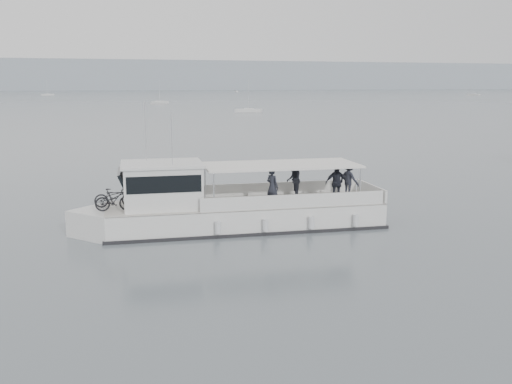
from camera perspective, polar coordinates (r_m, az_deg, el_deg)
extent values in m
plane|color=slate|center=(26.75, -12.82, -3.38)|extent=(1400.00, 1400.00, 0.00)
cube|color=#939EA8|center=(585.97, -16.84, 11.10)|extent=(1400.00, 90.00, 28.00)
cube|color=silver|center=(25.87, -1.06, -2.54)|extent=(12.47, 4.16, 1.33)
cube|color=silver|center=(25.42, -14.76, -3.15)|extent=(3.32, 3.32, 1.33)
cube|color=beige|center=(25.73, -1.07, -1.10)|extent=(12.47, 4.16, 0.06)
cube|color=black|center=(25.97, -1.06, -3.42)|extent=(12.68, 4.30, 0.18)
cube|color=silver|center=(27.58, 2.03, 0.35)|extent=(8.16, 0.70, 0.61)
cube|color=silver|center=(24.60, 3.86, -0.95)|extent=(8.16, 0.70, 0.61)
cube|color=silver|center=(27.50, 11.45, 0.11)|extent=(0.34, 3.27, 0.61)
cube|color=silver|center=(25.10, -9.33, 0.59)|extent=(3.46, 2.99, 1.84)
cube|color=black|center=(25.04, -12.96, 0.79)|extent=(0.76, 2.59, 1.18)
cube|color=black|center=(25.05, -9.36, 1.28)|extent=(3.26, 3.02, 0.72)
cube|color=silver|center=(24.95, -9.40, 2.79)|extent=(3.68, 3.21, 0.10)
cube|color=white|center=(25.80, 2.49, 2.73)|extent=(7.16, 3.57, 0.08)
cylinder|color=silver|center=(23.91, -4.24, 0.01)|extent=(0.07, 0.07, 1.69)
cylinder|color=silver|center=(26.70, -5.12, 1.14)|extent=(0.07, 0.07, 1.69)
cylinder|color=silver|center=(25.65, 10.38, 0.60)|extent=(0.07, 0.07, 1.69)
cylinder|color=silver|center=(28.27, 8.14, 1.61)|extent=(0.07, 0.07, 1.69)
cylinder|color=silver|center=(25.69, -10.98, 5.95)|extent=(0.03, 0.03, 2.66)
cylinder|color=silver|center=(24.13, -8.42, 5.24)|extent=(0.03, 0.03, 2.25)
cylinder|color=silver|center=(23.88, -3.82, -3.57)|extent=(0.26, 0.26, 0.51)
cylinder|color=silver|center=(24.26, 0.97, -3.32)|extent=(0.26, 0.26, 0.51)
cylinder|color=silver|center=(24.80, 5.57, -3.06)|extent=(0.26, 0.26, 0.51)
cylinder|color=silver|center=(25.50, 9.95, -2.79)|extent=(0.26, 0.26, 0.51)
imported|color=black|center=(25.57, -13.93, -0.45)|extent=(1.79, 0.74, 0.92)
imported|color=black|center=(24.76, -13.98, -0.75)|extent=(1.64, 0.57, 0.97)
imported|color=#262832|center=(24.90, 1.65, 0.51)|extent=(0.67, 0.75, 1.72)
imported|color=#262832|center=(26.83, 3.77, 1.24)|extent=(0.93, 1.03, 1.72)
imported|color=#262832|center=(26.10, 8.03, 0.88)|extent=(1.06, 0.59, 1.72)
imported|color=#262832|center=(27.40, 9.29, 1.32)|extent=(1.04, 1.27, 1.72)
cube|color=silver|center=(338.67, 20.94, 9.08)|extent=(4.75, 7.21, 0.75)
cube|color=silver|center=(338.66, 20.94, 9.13)|extent=(2.73, 2.98, 0.45)
cylinder|color=silver|center=(338.62, 20.98, 9.77)|extent=(0.08, 0.08, 7.58)
cube|color=silver|center=(190.43, -9.60, 8.82)|extent=(6.22, 5.87, 0.75)
cube|color=silver|center=(190.42, -9.60, 8.92)|extent=(2.90, 2.87, 0.45)
cylinder|color=silver|center=(190.35, -9.64, 9.98)|extent=(0.08, 0.08, 7.14)
cube|color=silver|center=(131.09, -0.74, 8.13)|extent=(6.29, 4.21, 0.75)
cube|color=silver|center=(131.08, -0.74, 8.27)|extent=(2.61, 2.40, 0.45)
cylinder|color=silver|center=(130.97, -0.74, 9.71)|extent=(0.08, 0.08, 6.63)
cube|color=silver|center=(435.18, -1.97, 10.00)|extent=(1.65, 4.97, 0.75)
cube|color=silver|center=(435.17, -1.97, 10.04)|extent=(1.41, 1.75, 0.45)
cube|color=silver|center=(338.27, -20.13, 9.13)|extent=(7.15, 4.11, 0.75)
cube|color=silver|center=(338.27, -20.14, 9.18)|extent=(2.84, 2.53, 0.45)
cylinder|color=silver|center=(338.22, -20.18, 9.81)|extent=(0.08, 0.08, 7.49)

